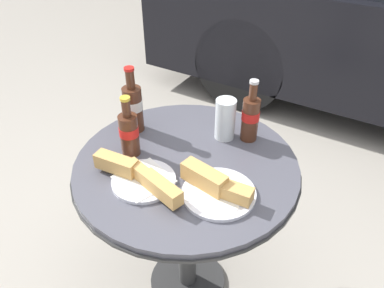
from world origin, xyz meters
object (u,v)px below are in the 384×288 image
(lunch_plate_near, at_px, (216,188))
(bistro_table, at_px, (187,189))
(cola_bottle_left, at_px, (133,106))
(lunch_plate_far, at_px, (141,177))
(cola_bottle_center, at_px, (129,132))
(cola_bottle_right, at_px, (250,117))
(drinking_glass, at_px, (225,121))

(lunch_plate_near, bearing_deg, bistro_table, 152.23)
(cola_bottle_left, bearing_deg, lunch_plate_near, -19.59)
(lunch_plate_near, height_order, lunch_plate_far, lunch_plate_near)
(cola_bottle_center, bearing_deg, lunch_plate_near, -4.40)
(cola_bottle_left, bearing_deg, cola_bottle_center, -57.51)
(cola_bottle_left, height_order, cola_bottle_right, cola_bottle_left)
(drinking_glass, relative_size, lunch_plate_near, 0.63)
(cola_bottle_left, xyz_separation_m, cola_bottle_center, (0.08, -0.12, -0.01))
(cola_bottle_center, relative_size, lunch_plate_near, 0.90)
(bistro_table, distance_m, drinking_glass, 0.28)
(bistro_table, height_order, drinking_glass, drinking_glass)
(cola_bottle_right, height_order, lunch_plate_near, cola_bottle_right)
(cola_bottle_right, distance_m, lunch_plate_near, 0.32)
(cola_bottle_right, bearing_deg, lunch_plate_far, -115.53)
(cola_bottle_right, bearing_deg, cola_bottle_left, -157.29)
(drinking_glass, bearing_deg, bistro_table, -102.51)
(cola_bottle_center, height_order, drinking_glass, cola_bottle_center)
(drinking_glass, bearing_deg, cola_bottle_center, -132.65)
(lunch_plate_far, bearing_deg, lunch_plate_near, 19.95)
(cola_bottle_left, relative_size, drinking_glass, 1.64)
(cola_bottle_left, relative_size, cola_bottle_right, 1.08)
(cola_bottle_right, distance_m, cola_bottle_center, 0.42)
(bistro_table, distance_m, lunch_plate_near, 0.23)
(lunch_plate_near, distance_m, lunch_plate_far, 0.23)
(bistro_table, xyz_separation_m, lunch_plate_near, (0.16, -0.08, 0.15))
(bistro_table, bearing_deg, lunch_plate_far, -111.92)
(lunch_plate_far, bearing_deg, cola_bottle_left, 131.08)
(cola_bottle_right, distance_m, drinking_glass, 0.09)
(bistro_table, relative_size, drinking_glass, 5.00)
(cola_bottle_right, xyz_separation_m, lunch_plate_far, (-0.19, -0.39, -0.07))
(bistro_table, bearing_deg, lunch_plate_near, -27.77)
(cola_bottle_left, height_order, cola_bottle_center, cola_bottle_left)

